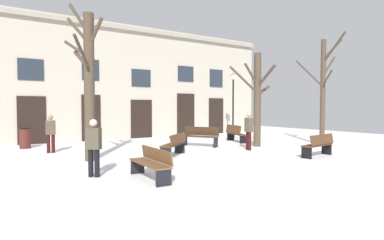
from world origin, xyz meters
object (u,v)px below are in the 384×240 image
Objects in this scene: tree_foreground at (323,88)px; bench_far_corner at (318,145)px; tree_left_of_center at (257,97)px; person_crossing_plaza at (249,129)px; streetlamp at (233,98)px; litter_bin at (25,138)px; tree_near_facade at (88,80)px; bench_back_to_back_left at (201,136)px; person_by_shop_door at (51,132)px; person_strolling at (94,145)px; bench_facing_shops at (151,163)px; bench_near_center_tree at (175,144)px; bench_by_litter_bin at (236,133)px.

tree_foreground reaches higher than bench_far_corner.
tree_left_of_center is 2.06m from person_crossing_plaza.
litter_bin is at bearing 173.94° from streetlamp.
tree_near_facade is 6.19m from bench_back_to_back_left.
person_strolling reaches higher than person_by_shop_door.
bench_facing_shops is 1.18× the size of person_strolling.
litter_bin is 7.32m from bench_near_center_tree.
bench_back_to_back_left is at bearing 146.08° from tree_left_of_center.
bench_by_litter_bin is (8.32, 1.61, -2.38)m from tree_near_facade.
streetlamp is 10.90m from person_by_shop_door.
bench_far_corner is at bearing -107.49° from streetlamp.
tree_left_of_center reaches higher than person_by_shop_door.
bench_far_corner is (-3.35, -2.09, -2.37)m from tree_foreground.
person_crossing_plaza reaches higher than bench_by_litter_bin.
bench_far_corner is at bearing -27.83° from tree_near_facade.
tree_near_facade reaches higher than bench_far_corner.
tree_near_facade is 3.14× the size of bench_back_to_back_left.
bench_back_to_back_left is (-5.28, 3.00, -2.33)m from tree_foreground.
bench_facing_shops is 1.06× the size of bench_back_to_back_left.
streetlamp is at bearing 20.54° from tree_near_facade.
person_crossing_plaza is at bearing -37.23° from litter_bin.
person_by_shop_door is (-0.77, 2.80, -1.98)m from tree_near_facade.
streetlamp reaches higher than person_strolling.
bench_facing_shops is at bearing -169.42° from tree_foreground.
person_strolling is (-7.25, -1.54, -0.06)m from person_crossing_plaza.
tree_left_of_center is at bearing 133.00° from person_crossing_plaza.
tree_near_facade is 2.97× the size of bench_facing_shops.
person_strolling is at bearing -103.72° from tree_near_facade.
tree_left_of_center is 4.66m from streetlamp.
bench_by_litter_bin is (-2.58, 3.51, -2.36)m from tree_foreground.
streetlamp is 8.55m from bench_near_center_tree.
bench_facing_shops is at bearing -54.17° from person_crossing_plaza.
tree_near_facade is 1.39× the size of streetlamp.
bench_far_corner is at bearing 91.69° from bench_facing_shops.
tree_left_of_center is 2.57× the size of bench_far_corner.
bench_near_center_tree is at bearing 172.22° from tree_foreground.
person_by_shop_door reaches higher than bench_facing_shops.
bench_near_center_tree is 1.00× the size of person_crossing_plaza.
bench_facing_shops is at bearing -155.05° from tree_left_of_center.
streetlamp is at bearing -6.06° from litter_bin.
bench_near_center_tree is 3.23m from bench_back_to_back_left.
tree_foreground is 4.76m from person_crossing_plaza.
tree_foreground is 2.84× the size of bench_facing_shops.
bench_back_to_back_left reaches higher than bench_by_litter_bin.
person_by_shop_door reaches higher than litter_bin.
tree_left_of_center is 2.82× the size of person_strolling.
bench_near_center_tree is at bearing 129.89° from bench_by_litter_bin.
person_crossing_plaza is (6.59, -1.18, -1.91)m from tree_near_facade.
person_strolling is at bearing -81.18° from person_by_shop_door.
tree_foreground is at bearing 92.74° from person_crossing_plaza.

